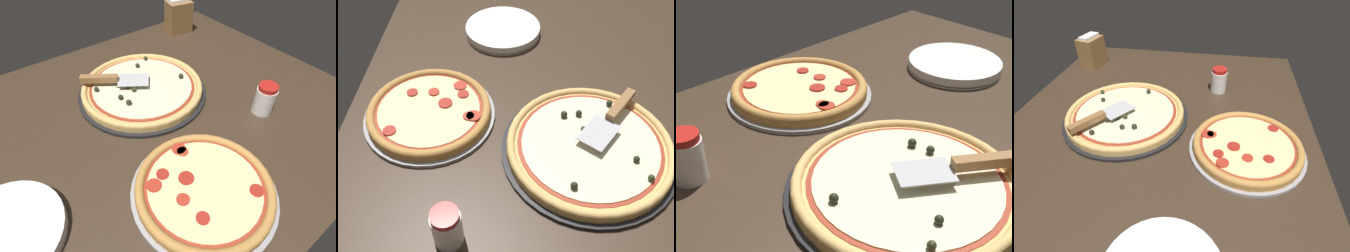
{
  "view_description": "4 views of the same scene",
  "coord_description": "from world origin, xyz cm",
  "views": [
    {
      "loc": [
        26.24,
        49.68,
        54.36
      ],
      "look_at": [
        -5.06,
        9.0,
        3.0
      ],
      "focal_mm": 28.0,
      "sensor_mm": 36.0,
      "label": 1
    },
    {
      "loc": [
        -70.6,
        5.52,
        73.83
      ],
      "look_at": [
        -5.06,
        9.0,
        3.0
      ],
      "focal_mm": 42.0,
      "sensor_mm": 36.0,
      "label": 2
    },
    {
      "loc": [
        -61.03,
        -48.21,
        52.76
      ],
      "look_at": [
        -5.06,
        9.0,
        3.0
      ],
      "focal_mm": 50.0,
      "sensor_mm": 36.0,
      "label": 3
    },
    {
      "loc": [
        58.99,
        19.44,
        54.0
      ],
      "look_at": [
        -5.06,
        9.0,
        3.0
      ],
      "focal_mm": 28.0,
      "sensor_mm": 36.0,
      "label": 4
    }
  ],
  "objects": [
    {
      "name": "napkin_holder",
      "position": [
        -48.81,
        -40.12,
        6.77
      ],
      "size": [
        11.93,
        10.05,
        14.14
      ],
      "color": "olive",
      "rests_on": "ground_plane"
    },
    {
      "name": "pizza_back",
      "position": [
        -0.25,
        29.1,
        2.31
      ],
      "size": [
        31.87,
        31.87,
        2.67
      ],
      "color": "#B77F3D",
      "rests_on": "pizza_pan_back"
    },
    {
      "name": "parmesan_shaker",
      "position": [
        -33.98,
        18.94,
        4.71
      ],
      "size": [
        6.11,
        6.11,
        9.6
      ],
      "color": "white",
      "rests_on": "ground_plane"
    },
    {
      "name": "ground_plane",
      "position": [
        0.0,
        0.0,
        -1.8
      ],
      "size": [
        140.58,
        102.82,
        3.6
      ],
      "primitive_type": "cube",
      "color": "#38281C"
    },
    {
      "name": "pizza_pan_back",
      "position": [
        -0.26,
        29.13,
        0.5
      ],
      "size": [
        33.9,
        33.9,
        1.0
      ],
      "primitive_type": "cylinder",
      "color": "#939399",
      "rests_on": "ground_plane"
    },
    {
      "name": "serving_spatula",
      "position": [
        -1.03,
        -17.79,
        5.65
      ],
      "size": [
        20.4,
        16.18,
        2.0
      ],
      "color": "#B7B7BC",
      "rests_on": "pizza_front"
    },
    {
      "name": "pizza_front",
      "position": [
        -9.85,
        -11.13,
        2.4
      ],
      "size": [
        39.56,
        39.56,
        3.85
      ],
      "color": "#DBAD60",
      "rests_on": "pizza_pan_front"
    },
    {
      "name": "plate_stack",
      "position": [
        39.1,
        12.38,
        1.4
      ],
      "size": [
        24.13,
        24.13,
        2.8
      ],
      "color": "white",
      "rests_on": "ground_plane"
    },
    {
      "name": "pizza_pan_front",
      "position": [
        -9.86,
        -11.12,
        0.5
      ],
      "size": [
        42.08,
        42.08,
        1.0
      ],
      "primitive_type": "cylinder",
      "color": "black",
      "rests_on": "ground_plane"
    }
  ]
}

